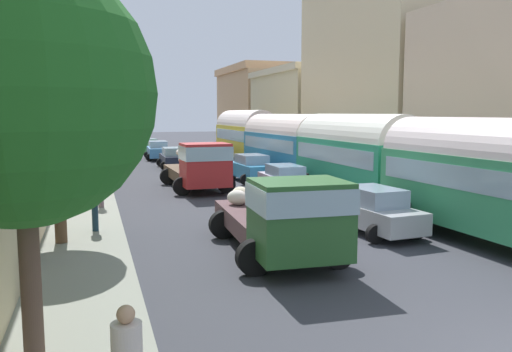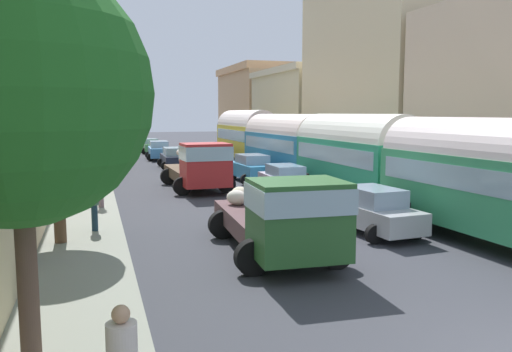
{
  "view_description": "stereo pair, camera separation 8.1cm",
  "coord_description": "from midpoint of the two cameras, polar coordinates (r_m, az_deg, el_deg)",
  "views": [
    {
      "loc": [
        -6.9,
        -5.76,
        4.02
      ],
      "look_at": [
        0.0,
        16.01,
        1.22
      ],
      "focal_mm": 36.27,
      "sensor_mm": 36.0,
      "label": 1
    },
    {
      "loc": [
        -6.83,
        -5.79,
        4.02
      ],
      "look_at": [
        0.0,
        16.01,
        1.22
      ],
      "focal_mm": 36.27,
      "sensor_mm": 36.0,
      "label": 2
    }
  ],
  "objects": [
    {
      "name": "sidewalk_left",
      "position": [
        33.01,
        -17.93,
        -0.22
      ],
      "size": [
        2.5,
        70.0,
        0.14
      ],
      "primitive_type": "cube",
      "color": "gray",
      "rests_on": "ground"
    },
    {
      "name": "cargo_truck_0",
      "position": [
        14.18,
        2.99,
        -4.33
      ],
      "size": [
        3.33,
        6.68,
        2.37
      ],
      "color": "#285928",
      "rests_on": "ground"
    },
    {
      "name": "building_left_2",
      "position": [
        36.95,
        -23.38,
        7.37
      ],
      "size": [
        4.59,
        14.51,
        9.21
      ],
      "color": "#D5C08A",
      "rests_on": "ground"
    },
    {
      "name": "parked_bus_1",
      "position": [
        24.24,
        10.91,
        2.52
      ],
      "size": [
        3.32,
        8.25,
        3.97
      ],
      "color": "#28986B",
      "rests_on": "ground"
    },
    {
      "name": "car_4",
      "position": [
        24.58,
        3.32,
        -0.58
      ],
      "size": [
        2.16,
        4.06,
        1.56
      ],
      "color": "silver",
      "rests_on": "ground"
    },
    {
      "name": "roadside_tree_0",
      "position": [
        8.56,
        -24.59,
        8.29
      ],
      "size": [
        4.06,
        4.06,
        6.35
      ],
      "color": "brown",
      "rests_on": "ground"
    },
    {
      "name": "parked_bus_2",
      "position": [
        32.43,
        3.35,
        3.69
      ],
      "size": [
        3.52,
        9.1,
        3.95
      ],
      "color": "teal",
      "rests_on": "ground"
    },
    {
      "name": "building_right_2",
      "position": [
        35.51,
        13.23,
        11.32
      ],
      "size": [
        5.61,
        13.29,
        13.56
      ],
      "color": "beige",
      "rests_on": "ground"
    },
    {
      "name": "car_5",
      "position": [
        30.3,
        -0.36,
        0.89
      ],
      "size": [
        2.4,
        4.07,
        1.59
      ],
      "color": "#3692C7",
      "rests_on": "ground"
    },
    {
      "name": "building_left_3",
      "position": [
        50.88,
        -21.8,
        8.58
      ],
      "size": [
        4.53,
        12.63,
        11.69
      ],
      "color": "tan",
      "rests_on": "ground"
    },
    {
      "name": "ground_plane",
      "position": [
        33.73,
        -5.52,
        0.11
      ],
      "size": [
        154.0,
        154.0,
        0.0
      ],
      "primitive_type": "plane",
      "color": "#393A41"
    },
    {
      "name": "car_0",
      "position": [
        38.24,
        -8.85,
        2.01
      ],
      "size": [
        2.41,
        4.21,
        1.5
      ],
      "color": "#1B2132",
      "rests_on": "ground"
    },
    {
      "name": "car_6",
      "position": [
        38.18,
        -4.46,
        2.01
      ],
      "size": [
        2.39,
        4.07,
        1.4
      ],
      "color": "#252732",
      "rests_on": "ground"
    },
    {
      "name": "pedestrian_0",
      "position": [
        17.8,
        -17.3,
        -2.88
      ],
      "size": [
        0.44,
        0.44,
        1.83
      ],
      "color": "#1A3140",
      "rests_on": "ground"
    },
    {
      "name": "sidewalk_right",
      "position": [
        35.9,
        5.87,
        0.64
      ],
      "size": [
        2.5,
        70.0,
        0.14
      ],
      "primitive_type": "cube",
      "color": "#9C998E",
      "rests_on": "ground"
    },
    {
      "name": "building_right_3",
      "position": [
        47.58,
        4.71,
        6.94
      ],
      "size": [
        5.52,
        12.59,
        7.96
      ],
      "color": "#C8BA92",
      "rests_on": "ground"
    },
    {
      "name": "building_right_4",
      "position": [
        60.96,
        0.06,
        7.63
      ],
      "size": [
        6.42,
        13.93,
        9.34
      ],
      "color": "tan",
      "rests_on": "ground"
    },
    {
      "name": "car_2",
      "position": [
        52.62,
        -11.54,
        3.27
      ],
      "size": [
        2.2,
        3.86,
        1.46
      ],
      "color": "#4B9553",
      "rests_on": "ground"
    },
    {
      "name": "car_1",
      "position": [
        45.33,
        -10.6,
        2.8
      ],
      "size": [
        2.38,
        4.35,
        1.61
      ],
      "color": "#4485C3",
      "rests_on": "ground"
    },
    {
      "name": "parked_bus_3",
      "position": [
        40.95,
        -1.12,
        4.63
      ],
      "size": [
        3.38,
        8.86,
        4.22
      ],
      "color": "yellow",
      "rests_on": "ground"
    },
    {
      "name": "cargo_truck_1",
      "position": [
        26.73,
        -6.19,
        1.11
      ],
      "size": [
        3.25,
        6.93,
        2.55
      ],
      "color": "#B32627",
      "rests_on": "ground"
    },
    {
      "name": "car_3",
      "position": [
        17.74,
        12.91,
        -3.74
      ],
      "size": [
        2.33,
        4.06,
        1.55
      ],
      "color": "silver",
      "rests_on": "ground"
    },
    {
      "name": "parked_bus_0",
      "position": [
        16.9,
        25.49,
        -0.07
      ],
      "size": [
        3.44,
        9.13,
        3.88
      ],
      "color": "#379861",
      "rests_on": "ground"
    },
    {
      "name": "pedestrian_2",
      "position": [
        22.2,
        -16.68,
        -0.98
      ],
      "size": [
        0.48,
        0.48,
        1.84
      ],
      "color": "slate",
      "rests_on": "ground"
    },
    {
      "name": "roadside_tree_1",
      "position": [
        16.29,
        -21.14,
        5.76
      ],
      "size": [
        3.34,
        3.34,
        5.49
      ],
      "color": "brown",
      "rests_on": "ground"
    }
  ]
}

